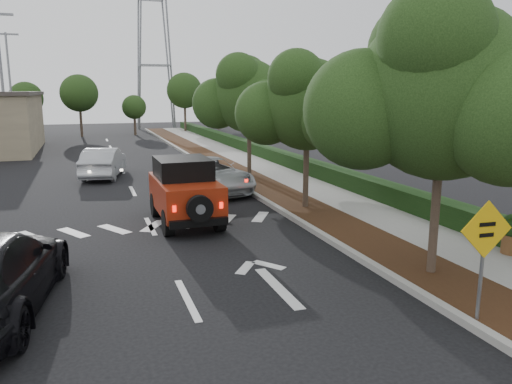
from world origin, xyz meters
name	(u,v)px	position (x,y,z in m)	size (l,w,h in m)	color
ground	(187,300)	(0.00, 0.00, 0.00)	(120.00, 120.00, 0.00)	black
curb	(235,183)	(4.60, 12.00, 0.07)	(0.20, 70.00, 0.15)	#9E9B93
planting_strip	(256,182)	(5.60, 12.00, 0.06)	(1.80, 70.00, 0.12)	black
sidewalk	(294,180)	(7.50, 12.00, 0.06)	(2.00, 70.00, 0.12)	gray
hedge	(320,171)	(8.90, 12.00, 0.40)	(0.80, 70.00, 0.80)	black
transmission_tower	(157,129)	(6.00, 48.00, 0.00)	(7.00, 4.00, 28.00)	slate
street_tree_near	(430,276)	(5.60, -0.50, 0.00)	(3.80, 3.80, 5.92)	black
street_tree_mid	(305,210)	(5.60, 6.50, 0.00)	(3.20, 3.20, 5.32)	black
street_tree_far	(249,180)	(5.60, 13.00, 0.00)	(3.40, 3.40, 5.62)	black
light_pole_a	(10,157)	(-6.50, 26.00, 0.00)	(2.00, 0.22, 9.00)	slate
light_pole_b	(16,141)	(-7.50, 38.00, 0.00)	(2.00, 0.22, 9.00)	slate
red_jeep	(184,190)	(1.14, 6.21, 1.06)	(1.87, 4.12, 2.09)	black
silver_suv_ahead	(210,175)	(3.15, 10.92, 0.71)	(2.37, 5.13, 1.43)	#AFB3B7
silver_sedan_oncoming	(104,163)	(-1.00, 16.08, 0.74)	(1.56, 4.47, 1.47)	#AFB1B7
speed_hump_sign	(484,244)	(4.80, -2.84, 1.54)	(1.05, 0.11, 2.23)	slate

